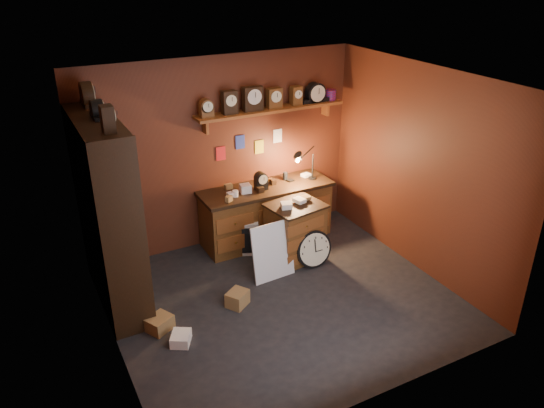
{
  "coord_description": "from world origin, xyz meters",
  "views": [
    {
      "loc": [
        -2.63,
        -4.74,
        3.88
      ],
      "look_at": [
        0.04,
        0.35,
        1.16
      ],
      "focal_mm": 35.0,
      "sensor_mm": 36.0,
      "label": 1
    }
  ],
  "objects": [
    {
      "name": "floor_box_b",
      "position": [
        -1.37,
        -0.18,
        0.06
      ],
      "size": [
        0.29,
        0.31,
        0.12
      ],
      "primitive_type": "cube",
      "rotation": [
        0.0,
        0.0,
        -0.52
      ],
      "color": "white",
      "rests_on": "ground"
    },
    {
      "name": "workbench",
      "position": [
        0.53,
        1.47,
        0.47
      ],
      "size": [
        1.95,
        0.66,
        1.36
      ],
      "color": "brown",
      "rests_on": "ground"
    },
    {
      "name": "white_panel",
      "position": [
        0.14,
        0.52,
        0.0
      ],
      "size": [
        0.6,
        0.2,
        0.78
      ],
      "primitive_type": "cube",
      "rotation": [
        -0.17,
        0.0,
        0.07
      ],
      "color": "silver",
      "rests_on": "ground"
    },
    {
      "name": "shelving_unit",
      "position": [
        -1.79,
        0.98,
        1.25
      ],
      "size": [
        0.47,
        1.6,
        2.58
      ],
      "color": "black",
      "rests_on": "ground"
    },
    {
      "name": "low_cabinet",
      "position": [
        0.65,
        0.82,
        0.44
      ],
      "size": [
        0.8,
        0.71,
        0.91
      ],
      "rotation": [
        0.0,
        0.0,
        0.16
      ],
      "color": "brown",
      "rests_on": "ground"
    },
    {
      "name": "floor",
      "position": [
        0.0,
        0.0,
        0.0
      ],
      "size": [
        4.0,
        4.0,
        0.0
      ],
      "primitive_type": "plane",
      "color": "black",
      "rests_on": "ground"
    },
    {
      "name": "big_round_clock",
      "position": [
        0.76,
        0.51,
        0.26
      ],
      "size": [
        0.52,
        0.17,
        0.53
      ],
      "color": "black",
      "rests_on": "ground"
    },
    {
      "name": "mini_fridge",
      "position": [
        0.09,
        1.39,
        0.25
      ],
      "size": [
        0.62,
        0.64,
        0.49
      ],
      "rotation": [
        0.0,
        0.0,
        -0.39
      ],
      "color": "silver",
      "rests_on": "ground"
    },
    {
      "name": "room_shell",
      "position": [
        0.04,
        0.11,
        1.72
      ],
      "size": [
        4.02,
        3.62,
        2.71
      ],
      "color": "#552514",
      "rests_on": "ground"
    },
    {
      "name": "floor_box_a",
      "position": [
        -1.51,
        0.15,
        0.08
      ],
      "size": [
        0.35,
        0.33,
        0.17
      ],
      "primitive_type": "cube",
      "rotation": [
        0.0,
        0.0,
        0.48
      ],
      "color": "olive",
      "rests_on": "ground"
    },
    {
      "name": "floor_box_c",
      "position": [
        -0.54,
        0.16,
        0.09
      ],
      "size": [
        0.33,
        0.31,
        0.19
      ],
      "primitive_type": "cube",
      "rotation": [
        0.0,
        0.0,
        0.58
      ],
      "color": "olive",
      "rests_on": "ground"
    }
  ]
}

